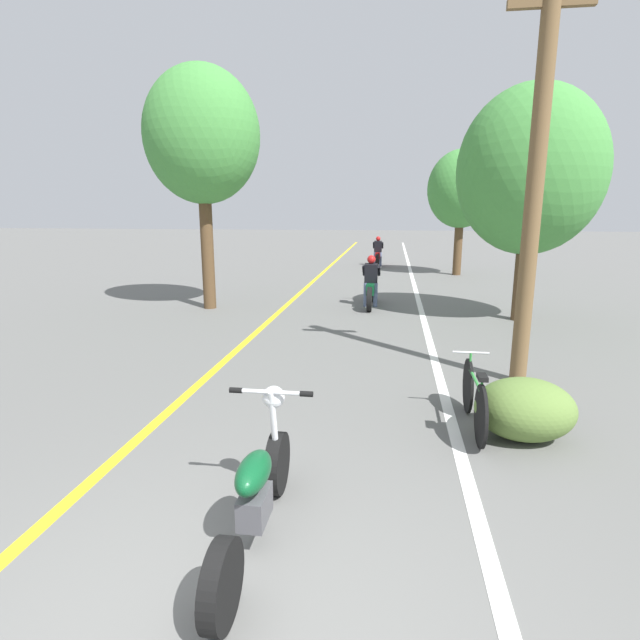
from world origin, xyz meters
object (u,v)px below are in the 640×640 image
object	(u,v)px
motorcycle_rider_far	(378,255)
bicycle_parked	(474,398)
roadside_tree_left	(202,137)
motorcycle_foreground	(256,492)
utility_pole	(536,178)
motorcycle_rider_lead	(371,287)
roadside_tree_right_near	(531,171)
roadside_tree_right_far	(461,190)

from	to	relation	value
motorcycle_rider_far	bicycle_parked	size ratio (longest dim) A/B	1.26
roadside_tree_left	bicycle_parked	world-z (taller)	roadside_tree_left
bicycle_parked	motorcycle_foreground	bearing A→B (deg)	-129.83
utility_pole	motorcycle_rider_lead	size ratio (longest dim) A/B	2.78
roadside_tree_right_near	roadside_tree_right_far	distance (m)	8.22
roadside_tree_left	motorcycle_foreground	distance (m)	10.44
motorcycle_foreground	roadside_tree_right_near	bearing A→B (deg)	65.44
utility_pole	motorcycle_foreground	bearing A→B (deg)	-124.89
bicycle_parked	motorcycle_rider_far	bearing A→B (deg)	95.48
roadside_tree_left	motorcycle_rider_lead	distance (m)	5.66
roadside_tree_right_near	roadside_tree_left	xyz separation A→B (m)	(-7.65, 0.35, 0.91)
bicycle_parked	utility_pole	bearing A→B (deg)	62.69
motorcycle_rider_far	roadside_tree_right_far	bearing A→B (deg)	-41.26
motorcycle_foreground	motorcycle_rider_far	distance (m)	19.62
motorcycle_foreground	utility_pole	bearing A→B (deg)	55.11
roadside_tree_left	motorcycle_foreground	xyz separation A→B (m)	(3.72, -8.97, -3.84)
motorcycle_foreground	motorcycle_rider_lead	world-z (taller)	motorcycle_rider_lead
motorcycle_rider_lead	bicycle_parked	world-z (taller)	motorcycle_rider_lead
motorcycle_rider_far	bicycle_parked	distance (m)	17.32
motorcycle_foreground	motorcycle_rider_far	bearing A→B (deg)	89.04
utility_pole	motorcycle_rider_far	world-z (taller)	utility_pole
roadside_tree_left	roadside_tree_right_far	bearing A→B (deg)	47.40
utility_pole	bicycle_parked	size ratio (longest dim) A/B	3.45
roadside_tree_right_far	roadside_tree_left	xyz separation A→B (m)	(-7.23, -7.86, 1.00)
roadside_tree_right_near	bicycle_parked	xyz separation A→B (m)	(-1.96, -6.24, -2.98)
bicycle_parked	motorcycle_rider_lead	bearing A→B (deg)	101.71
motorcycle_foreground	bicycle_parked	world-z (taller)	motorcycle_foreground
roadside_tree_right_near	motorcycle_rider_lead	xyz separation A→B (m)	(-3.50, 1.20, -2.84)
motorcycle_rider_lead	bicycle_parked	bearing A→B (deg)	-78.29
utility_pole	roadside_tree_right_far	bearing A→B (deg)	87.28
roadside_tree_right_far	motorcycle_foreground	xyz separation A→B (m)	(-3.51, -16.83, -2.84)
utility_pole	roadside_tree_right_far	distance (m)	12.67
roadside_tree_left	motorcycle_rider_far	world-z (taller)	roadside_tree_left
roadside_tree_left	motorcycle_foreground	bearing A→B (deg)	-67.50
roadside_tree_right_far	motorcycle_rider_lead	bearing A→B (deg)	-113.64
motorcycle_rider_far	motorcycle_rider_lead	bearing A→B (deg)	-89.35
roadside_tree_left	bicycle_parked	size ratio (longest dim) A/B	3.57
motorcycle_rider_lead	motorcycle_rider_far	bearing A→B (deg)	90.65
roadside_tree_right_near	roadside_tree_left	size ratio (longest dim) A/B	0.88
utility_pole	bicycle_parked	bearing A→B (deg)	-117.31
roadside_tree_right_far	motorcycle_rider_lead	distance (m)	8.13
roadside_tree_right_near	bicycle_parked	bearing A→B (deg)	-107.40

